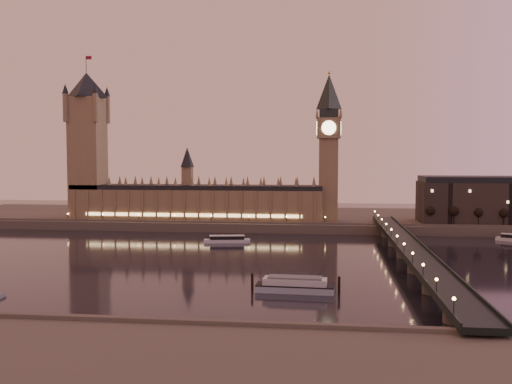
% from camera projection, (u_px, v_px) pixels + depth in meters
% --- Properties ---
extents(ground, '(700.00, 700.00, 0.00)m').
position_uv_depth(ground, '(221.00, 261.00, 283.99)').
color(ground, black).
rests_on(ground, ground).
extents(far_embankment, '(560.00, 130.00, 6.00)m').
position_uv_depth(far_embankment, '(296.00, 219.00, 443.78)').
color(far_embankment, '#423D35').
rests_on(far_embankment, ground).
extents(palace_of_westminster, '(180.00, 26.62, 52.00)m').
position_uv_depth(palace_of_westminster, '(196.00, 198.00, 407.19)').
color(palace_of_westminster, brown).
rests_on(palace_of_westminster, ground).
extents(victoria_tower, '(31.68, 31.68, 118.00)m').
position_uv_depth(victoria_tower, '(87.00, 137.00, 413.72)').
color(victoria_tower, brown).
rests_on(victoria_tower, ground).
extents(big_ben, '(17.68, 17.68, 104.00)m').
position_uv_depth(big_ben, '(329.00, 139.00, 393.38)').
color(big_ben, brown).
rests_on(big_ben, ground).
extents(westminster_bridge, '(13.20, 260.00, 15.30)m').
position_uv_depth(westminster_bridge, '(409.00, 253.00, 272.87)').
color(westminster_bridge, black).
rests_on(westminster_bridge, ground).
extents(bare_tree_0, '(5.72, 5.72, 11.63)m').
position_uv_depth(bare_tree_0, '(433.00, 212.00, 376.60)').
color(bare_tree_0, black).
rests_on(bare_tree_0, ground).
extents(bare_tree_1, '(5.72, 5.72, 11.63)m').
position_uv_depth(bare_tree_1, '(457.00, 213.00, 374.83)').
color(bare_tree_1, black).
rests_on(bare_tree_1, ground).
extents(bare_tree_2, '(5.72, 5.72, 11.63)m').
position_uv_depth(bare_tree_2, '(481.00, 213.00, 373.05)').
color(bare_tree_2, black).
rests_on(bare_tree_2, ground).
extents(bare_tree_3, '(5.72, 5.72, 11.63)m').
position_uv_depth(bare_tree_3, '(505.00, 213.00, 371.27)').
color(bare_tree_3, black).
rests_on(bare_tree_3, ground).
extents(cruise_boat_a, '(28.25, 10.69, 4.42)m').
position_uv_depth(cruise_boat_a, '(227.00, 239.00, 341.97)').
color(cruise_boat_a, silver).
rests_on(cruise_boat_a, ground).
extents(moored_barge, '(34.63, 9.87, 6.35)m').
position_uv_depth(moored_barge, '(295.00, 285.00, 218.94)').
color(moored_barge, '#8FA2B6').
rests_on(moored_barge, ground).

